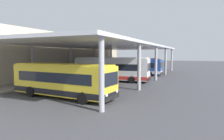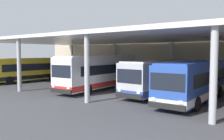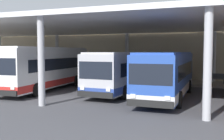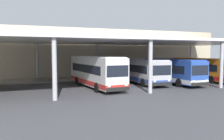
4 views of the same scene
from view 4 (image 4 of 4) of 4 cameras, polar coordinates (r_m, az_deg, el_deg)
ground_plane at (r=26.19m, az=6.19°, el=-4.63°), size 200.00×200.00×0.00m
platform_kerb at (r=36.85m, az=-2.54°, el=-1.89°), size 42.00×4.50×0.18m
station_building_facade at (r=39.71m, az=-4.14°, el=4.12°), size 48.00×1.60×7.89m
canopy_shelter at (r=30.85m, az=1.38°, el=6.59°), size 40.00×17.00×5.55m
bus_second_bay at (r=27.61m, az=-3.97°, el=-0.31°), size 3.24×11.47×3.57m
bus_middle_bay at (r=31.34m, az=6.79°, el=-0.12°), size 3.01×10.62×3.17m
bus_far_bay at (r=31.93m, az=13.85°, el=-0.14°), size 2.79×10.55×3.17m
bus_departing at (r=36.52m, az=20.46°, el=0.26°), size 2.73×10.53×3.17m
bench_waiting at (r=41.04m, az=10.07°, el=-0.51°), size 1.80×0.45×0.92m
trash_bin at (r=39.60m, az=6.03°, el=-0.62°), size 0.52×0.52×0.98m
banner_sign at (r=41.74m, az=13.86°, el=1.32°), size 0.70×0.12×3.20m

